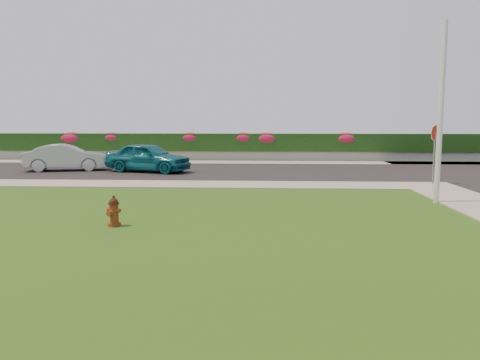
# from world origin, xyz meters

# --- Properties ---
(ground) EXTENTS (120.00, 120.00, 0.00)m
(ground) POSITION_xyz_m (0.00, 0.00, 0.00)
(ground) COLOR black
(ground) RESTS_ON ground
(street_far) EXTENTS (26.00, 8.00, 0.04)m
(street_far) POSITION_xyz_m (-5.00, 14.00, 0.02)
(street_far) COLOR black
(street_far) RESTS_ON ground
(sidewalk_far) EXTENTS (24.00, 2.00, 0.04)m
(sidewalk_far) POSITION_xyz_m (-6.00, 9.00, 0.02)
(sidewalk_far) COLOR gray
(sidewalk_far) RESTS_ON ground
(curb_corner) EXTENTS (2.00, 2.00, 0.04)m
(curb_corner) POSITION_xyz_m (7.00, 9.00, 0.02)
(curb_corner) COLOR gray
(curb_corner) RESTS_ON ground
(sidewalk_beyond) EXTENTS (34.00, 2.00, 0.04)m
(sidewalk_beyond) POSITION_xyz_m (-1.00, 19.00, 0.02)
(sidewalk_beyond) COLOR gray
(sidewalk_beyond) RESTS_ON ground
(retaining_wall) EXTENTS (34.00, 0.40, 0.60)m
(retaining_wall) POSITION_xyz_m (-1.00, 20.50, 0.30)
(retaining_wall) COLOR gray
(retaining_wall) RESTS_ON ground
(hedge) EXTENTS (32.00, 0.90, 1.10)m
(hedge) POSITION_xyz_m (-1.00, 20.60, 1.15)
(hedge) COLOR black
(hedge) RESTS_ON retaining_wall
(fire_hydrant) EXTENTS (0.37, 0.35, 0.72)m
(fire_hydrant) POSITION_xyz_m (-2.80, 1.70, 0.34)
(fire_hydrant) COLOR #54250D
(fire_hydrant) RESTS_ON ground
(sedan_teal) EXTENTS (4.43, 2.81, 1.40)m
(sedan_teal) POSITION_xyz_m (-4.85, 13.24, 0.74)
(sedan_teal) COLOR #0D5865
(sedan_teal) RESTS_ON street_far
(sedan_silver) EXTENTS (4.17, 2.35, 1.30)m
(sedan_silver) POSITION_xyz_m (-9.06, 13.68, 0.69)
(sedan_silver) COLOR #A5A8AD
(sedan_silver) RESTS_ON street_far
(utility_pole) EXTENTS (0.16, 0.16, 5.36)m
(utility_pole) POSITION_xyz_m (5.94, 5.35, 2.68)
(utility_pole) COLOR silver
(utility_pole) RESTS_ON ground
(stop_sign) EXTENTS (0.49, 0.43, 2.33)m
(stop_sign) POSITION_xyz_m (7.28, 9.46, 1.71)
(stop_sign) COLOR slate
(stop_sign) RESTS_ON ground
(flower_clump_a) EXTENTS (1.56, 1.00, 0.78)m
(flower_clump_a) POSITION_xyz_m (-11.61, 20.50, 1.39)
(flower_clump_a) COLOR #BA1F50
(flower_clump_a) RESTS_ON hedge
(flower_clump_b) EXTENTS (1.32, 0.85, 0.66)m
(flower_clump_b) POSITION_xyz_m (-8.96, 20.50, 1.44)
(flower_clump_b) COLOR #BA1F50
(flower_clump_b) RESTS_ON hedge
(flower_clump_c) EXTENTS (1.38, 0.88, 0.69)m
(flower_clump_c) POSITION_xyz_m (-3.98, 20.50, 1.43)
(flower_clump_c) COLOR #BA1F50
(flower_clump_c) RESTS_ON hedge
(flower_clump_d) EXTENTS (1.38, 0.89, 0.69)m
(flower_clump_d) POSITION_xyz_m (-0.60, 20.50, 1.43)
(flower_clump_d) COLOR #BA1F50
(flower_clump_d) RESTS_ON hedge
(flower_clump_e) EXTENTS (1.50, 0.96, 0.75)m
(flower_clump_e) POSITION_xyz_m (0.87, 20.50, 1.40)
(flower_clump_e) COLOR #BA1F50
(flower_clump_e) RESTS_ON hedge
(flower_clump_f) EXTENTS (1.50, 0.96, 0.75)m
(flower_clump_f) POSITION_xyz_m (5.77, 20.50, 1.40)
(flower_clump_f) COLOR #BA1F50
(flower_clump_f) RESTS_ON hedge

